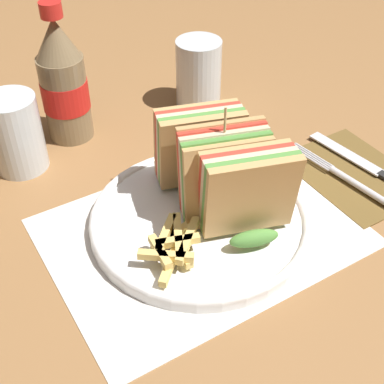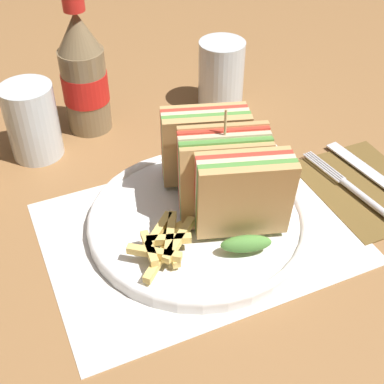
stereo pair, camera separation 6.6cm
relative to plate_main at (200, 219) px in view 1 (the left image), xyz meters
name	(u,v)px [view 1 (the left image)]	position (x,y,z in m)	size (l,w,h in m)	color
ground_plane	(175,228)	(-0.03, 0.01, -0.01)	(4.00, 4.00, 0.00)	olive
placemat	(202,231)	(-0.01, -0.01, -0.01)	(0.37, 0.27, 0.00)	silver
plate_main	(200,219)	(0.00, 0.00, 0.00)	(0.27, 0.27, 0.02)	white
club_sandwich	(223,170)	(0.03, 0.00, 0.06)	(0.12, 0.20, 0.14)	tan
fries_pile	(174,244)	(-0.06, -0.04, 0.02)	(0.09, 0.08, 0.02)	#E5C166
napkin	(354,173)	(0.24, -0.02, -0.01)	(0.14, 0.18, 0.00)	brown
fork	(352,182)	(0.22, -0.04, 0.00)	(0.03, 0.18, 0.01)	silver
knife	(369,166)	(0.26, -0.03, 0.00)	(0.04, 0.21, 0.00)	black
coke_bottle_near	(63,83)	(-0.06, 0.27, 0.08)	(0.07, 0.07, 0.21)	#7A6647
glass_near	(199,73)	(0.15, 0.25, 0.04)	(0.07, 0.07, 0.11)	silver
glass_far	(17,138)	(-0.15, 0.24, 0.04)	(0.07, 0.07, 0.11)	silver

